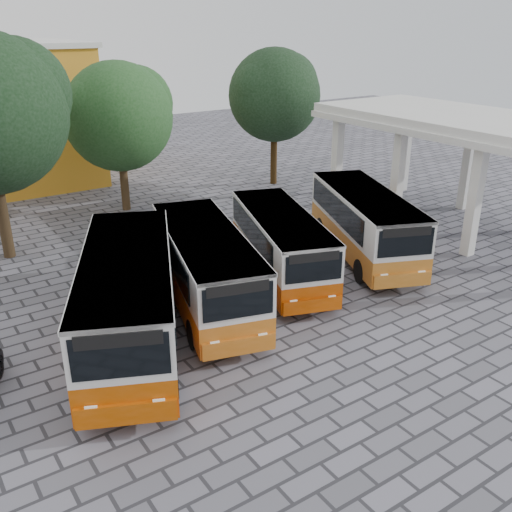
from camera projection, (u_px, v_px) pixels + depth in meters
ground at (365, 320)px, 19.40m from camera, size 90.00×90.00×0.00m
terminal_shelter at (479, 127)px, 26.00m from camera, size 6.80×15.80×5.40m
bus_far_left at (129, 296)px, 17.14m from camera, size 5.83×9.13×3.07m
bus_centre_left at (206, 265)px, 19.65m from camera, size 4.37×8.23×2.80m
bus_centre_right at (281, 242)px, 22.00m from camera, size 4.48×7.77×2.62m
bus_far_right at (365, 221)px, 24.01m from camera, size 5.21×8.37×2.81m
tree_middle at (119, 113)px, 28.85m from camera, size 5.79×5.51×7.67m
tree_right at (275, 92)px, 33.57m from camera, size 5.70×5.42×8.06m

